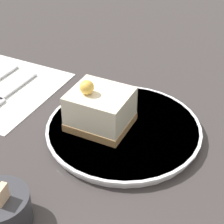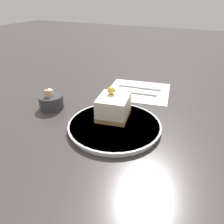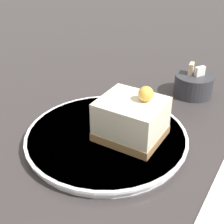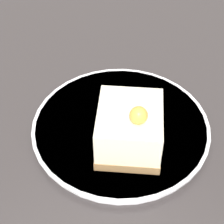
{
  "view_description": "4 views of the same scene",
  "coord_description": "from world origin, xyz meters",
  "views": [
    {
      "loc": [
        -0.23,
        0.4,
        0.38
      ],
      "look_at": [
        0.03,
        0.02,
        0.05
      ],
      "focal_mm": 60.0,
      "sensor_mm": 36.0,
      "label": 1
    },
    {
      "loc": [
        -0.43,
        -0.2,
        0.32
      ],
      "look_at": [
        0.04,
        0.02,
        0.04
      ],
      "focal_mm": 35.0,
      "sensor_mm": 36.0,
      "label": 2
    },
    {
      "loc": [
        0.28,
        -0.3,
        0.29
      ],
      "look_at": [
        0.03,
        0.01,
        0.05
      ],
      "focal_mm": 50.0,
      "sensor_mm": 36.0,
      "label": 3
    },
    {
      "loc": [
        0.37,
        0.07,
        0.4
      ],
      "look_at": [
        0.03,
        -0.01,
        0.05
      ],
      "focal_mm": 60.0,
      "sensor_mm": 36.0,
      "label": 4
    }
  ],
  "objects": [
    {
      "name": "ground_plane",
      "position": [
        0.0,
        0.0,
        0.0
      ],
      "size": [
        4.0,
        4.0,
        0.0
      ],
      "primitive_type": "plane",
      "color": "#383333"
    },
    {
      "name": "cake_slice",
      "position": [
        0.05,
        0.02,
        0.05
      ],
      "size": [
        0.1,
        0.1,
        0.08
      ],
      "rotation": [
        0.0,
        0.0,
        0.16
      ],
      "color": "#9E7547",
      "rests_on": "plate"
    },
    {
      "name": "plate",
      "position": [
        0.02,
        -0.0,
        0.01
      ],
      "size": [
        0.25,
        0.25,
        0.01
      ],
      "color": "white",
      "rests_on": "ground_plane"
    },
    {
      "name": "napkin",
      "position": [
        0.29,
        0.02,
        0.0
      ],
      "size": [
        0.23,
        0.25,
        0.0
      ],
      "rotation": [
        0.0,
        0.0,
        0.15
      ],
      "color": "white",
      "rests_on": "ground_plane"
    },
    {
      "name": "fork",
      "position": [
        0.26,
        0.03,
        0.01
      ],
      "size": [
        0.04,
        0.15,
        0.0
      ],
      "rotation": [
        0.0,
        0.0,
        0.14
      ],
      "color": "#B2B2B7",
      "rests_on": "napkin"
    },
    {
      "name": "sugar_bowl",
      "position": [
        0.05,
        0.23,
        0.02
      ],
      "size": [
        0.07,
        0.07,
        0.06
      ],
      "color": "#333338",
      "rests_on": "ground_plane"
    }
  ]
}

